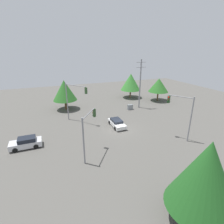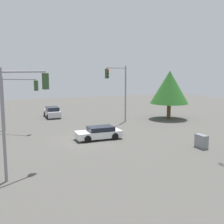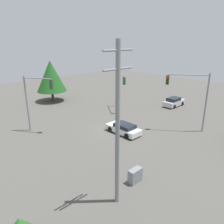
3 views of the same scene
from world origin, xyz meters
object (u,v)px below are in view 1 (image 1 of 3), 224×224
(sedan_silver, at_px, (26,143))
(traffic_signal_main, at_px, (88,126))
(traffic_signal_aux, at_px, (74,96))
(traffic_signal_cross, at_px, (182,110))
(electrical_cabinet, at_px, (130,107))
(sedan_white, at_px, (117,123))

(sedan_silver, relative_size, traffic_signal_main, 0.70)
(traffic_signal_aux, bearing_deg, traffic_signal_cross, 9.01)
(traffic_signal_cross, distance_m, traffic_signal_aux, 17.56)
(traffic_signal_main, xyz_separation_m, electrical_cabinet, (12.49, 13.59, -3.39))
(sedan_white, relative_size, traffic_signal_aux, 0.62)
(sedan_silver, height_order, traffic_signal_aux, traffic_signal_aux)
(traffic_signal_main, relative_size, traffic_signal_aux, 0.83)
(sedan_white, xyz_separation_m, electrical_cabinet, (6.02, 6.88, -0.04))
(traffic_signal_main, xyz_separation_m, traffic_signal_aux, (0.35, 11.40, 0.80))
(sedan_white, bearing_deg, electrical_cabinet, -131.17)
(traffic_signal_aux, bearing_deg, traffic_signal_main, -39.70)
(traffic_signal_main, relative_size, traffic_signal_cross, 0.87)
(traffic_signal_cross, height_order, electrical_cabinet, traffic_signal_cross)
(sedan_silver, distance_m, electrical_cabinet, 21.75)
(traffic_signal_cross, relative_size, traffic_signal_aux, 0.95)
(sedan_white, bearing_deg, traffic_signal_aux, -37.40)
(sedan_white, xyz_separation_m, traffic_signal_aux, (-6.12, 4.68, 4.16))
(sedan_silver, distance_m, traffic_signal_main, 9.48)
(sedan_silver, distance_m, traffic_signal_aux, 10.93)
(sedan_silver, relative_size, traffic_signal_cross, 0.61)
(sedan_silver, distance_m, traffic_signal_cross, 21.67)
(traffic_signal_main, xyz_separation_m, traffic_signal_cross, (13.18, -0.59, 0.52))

